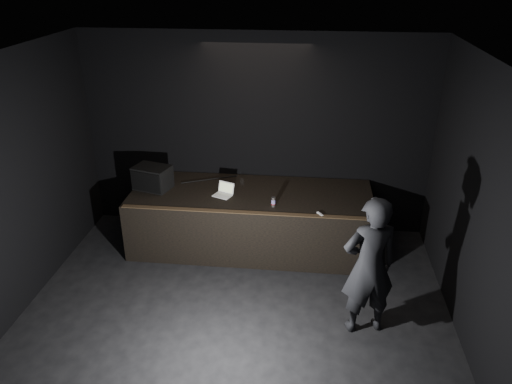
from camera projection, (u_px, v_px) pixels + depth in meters
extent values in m
plane|color=black|center=(226.00, 357.00, 6.25)|extent=(7.00, 7.00, 0.00)
cube|color=black|center=(256.00, 135.00, 8.65)|extent=(6.00, 0.10, 3.50)
cube|color=black|center=(505.00, 253.00, 5.21)|extent=(0.10, 7.00, 3.50)
cube|color=black|center=(216.00, 79.00, 4.76)|extent=(6.00, 7.00, 0.04)
cube|color=black|center=(251.00, 219.00, 8.49)|extent=(4.00, 1.50, 1.00)
cube|color=brown|center=(246.00, 212.00, 7.64)|extent=(3.92, 0.10, 0.01)
cube|color=black|center=(153.00, 177.00, 8.37)|extent=(0.67, 0.55, 0.39)
cube|color=black|center=(145.00, 182.00, 8.19)|extent=(0.53, 0.17, 0.33)
cylinder|color=black|center=(210.00, 179.00, 8.76)|extent=(0.93, 0.45, 0.02)
cube|color=silver|center=(222.00, 196.00, 8.16)|extent=(0.34, 0.29, 0.01)
cube|color=silver|center=(222.00, 195.00, 8.16)|extent=(0.27, 0.20, 0.00)
cube|color=silver|center=(226.00, 187.00, 8.22)|extent=(0.29, 0.17, 0.19)
cube|color=gold|center=(226.00, 188.00, 8.22)|extent=(0.25, 0.14, 0.15)
cylinder|color=silver|center=(273.00, 202.00, 7.79)|extent=(0.07, 0.07, 0.16)
cylinder|color=#2C1B99|center=(273.00, 202.00, 7.79)|extent=(0.07, 0.07, 0.07)
cylinder|color=maroon|center=(273.00, 204.00, 7.81)|extent=(0.07, 0.07, 0.01)
cylinder|color=white|center=(242.00, 182.00, 8.56)|extent=(0.08, 0.08, 0.10)
cube|color=white|center=(320.00, 214.00, 7.57)|extent=(0.10, 0.13, 0.02)
imported|color=black|center=(369.00, 267.00, 6.35)|extent=(0.82, 0.64, 1.96)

